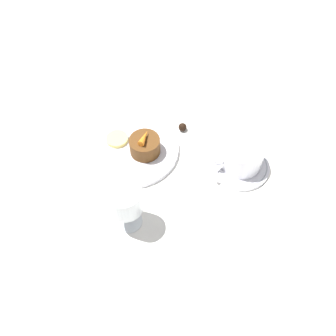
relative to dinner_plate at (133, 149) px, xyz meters
name	(u,v)px	position (x,y,z in m)	size (l,w,h in m)	color
ground_plane	(129,161)	(0.02, 0.03, -0.01)	(3.00, 3.00, 0.00)	white
dinner_plate	(133,149)	(0.00, 0.00, 0.00)	(0.24, 0.24, 0.01)	white
saucer	(239,165)	(-0.24, 0.13, 0.00)	(0.15, 0.15, 0.01)	white
coffee_cup	(242,155)	(-0.24, 0.13, 0.04)	(0.13, 0.10, 0.07)	white
spoon	(221,167)	(-0.19, 0.13, 0.00)	(0.07, 0.11, 0.00)	silver
wine_glass	(126,202)	(0.06, 0.20, 0.08)	(0.07, 0.07, 0.12)	silver
fork	(199,140)	(-0.18, 0.02, -0.01)	(0.03, 0.18, 0.01)	silver
dessert_cake	(145,146)	(-0.03, 0.02, 0.03)	(0.08, 0.08, 0.04)	#563314
carrot_garnish	(144,137)	(-0.03, 0.02, 0.06)	(0.04, 0.05, 0.02)	orange
pineapple_slice	(117,139)	(0.03, -0.04, 0.01)	(0.06, 0.06, 0.01)	#EFE075
chocolate_truffle	(183,127)	(-0.15, -0.03, 0.00)	(0.02, 0.02, 0.02)	black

